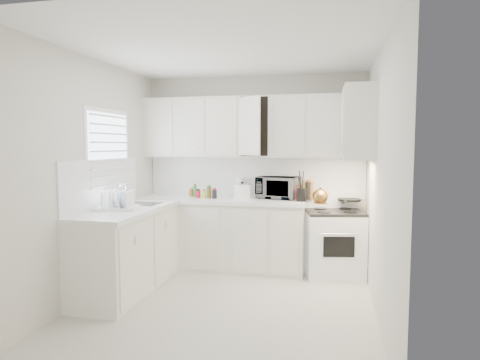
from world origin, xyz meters
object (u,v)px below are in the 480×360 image
(tea_kettle, at_px, (320,195))
(utensil_crock, at_px, (301,186))
(dish_rack, at_px, (117,199))
(rice_cooker, at_px, (242,190))
(stove, at_px, (334,234))
(microwave, at_px, (278,185))

(tea_kettle, xyz_separation_m, utensil_crock, (-0.24, 0.12, 0.10))
(utensil_crock, bearing_deg, tea_kettle, -25.96)
(utensil_crock, relative_size, dish_rack, 0.92)
(dish_rack, bearing_deg, rice_cooker, 35.43)
(utensil_crock, bearing_deg, rice_cooker, 172.99)
(tea_kettle, height_order, dish_rack, dish_rack)
(rice_cooker, distance_m, dish_rack, 1.67)
(rice_cooker, bearing_deg, utensil_crock, -18.91)
(stove, xyz_separation_m, microwave, (-0.74, 0.18, 0.59))
(utensil_crock, bearing_deg, dish_rack, -149.78)
(tea_kettle, relative_size, utensil_crock, 0.58)
(microwave, distance_m, dish_rack, 2.10)
(stove, xyz_separation_m, dish_rack, (-2.35, -1.17, 0.54))
(tea_kettle, bearing_deg, microwave, 132.92)
(rice_cooker, bearing_deg, microwave, 3.21)
(dish_rack, bearing_deg, tea_kettle, 13.52)
(tea_kettle, distance_m, dish_rack, 2.39)
(rice_cooker, distance_m, utensil_crock, 0.80)
(stove, bearing_deg, microwave, 155.75)
(utensil_crock, height_order, dish_rack, utensil_crock)
(tea_kettle, xyz_separation_m, dish_rack, (-2.17, -1.01, 0.02))
(stove, height_order, rice_cooker, rice_cooker)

